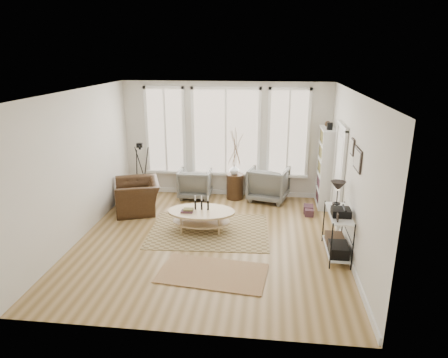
# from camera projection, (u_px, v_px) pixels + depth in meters

# --- Properties ---
(room) EXTENTS (5.50, 5.54, 2.90)m
(room) POSITION_uv_depth(u_px,v_px,m) (211.00, 171.00, 7.51)
(room) COLOR #A78553
(room) RESTS_ON ground
(bay_window) EXTENTS (4.14, 0.12, 2.24)m
(bay_window) POSITION_uv_depth(u_px,v_px,m) (226.00, 134.00, 10.00)
(bay_window) COLOR tan
(bay_window) RESTS_ON ground
(door) EXTENTS (0.09, 1.06, 2.22)m
(door) POSITION_uv_depth(u_px,v_px,m) (339.00, 174.00, 8.38)
(door) COLOR silver
(door) RESTS_ON ground
(bookcase) EXTENTS (0.31, 0.85, 2.06)m
(bookcase) POSITION_uv_depth(u_px,v_px,m) (325.00, 167.00, 9.47)
(bookcase) COLOR white
(bookcase) RESTS_ON ground
(low_shelf) EXTENTS (0.38, 1.08, 1.30)m
(low_shelf) POSITION_uv_depth(u_px,v_px,m) (338.00, 229.00, 7.22)
(low_shelf) COLOR white
(low_shelf) RESTS_ON ground
(wall_art) EXTENTS (0.04, 0.88, 0.44)m
(wall_art) POSITION_uv_depth(u_px,v_px,m) (356.00, 156.00, 6.81)
(wall_art) COLOR black
(wall_art) RESTS_ON ground
(rug_main) EXTENTS (2.55, 1.97, 0.01)m
(rug_main) POSITION_uv_depth(u_px,v_px,m) (209.00, 231.00, 8.34)
(rug_main) COLOR brown
(rug_main) RESTS_ON ground
(rug_runner) EXTENTS (1.90, 1.19, 0.01)m
(rug_runner) POSITION_uv_depth(u_px,v_px,m) (213.00, 273.00, 6.73)
(rug_runner) COLOR brown
(rug_runner) RESTS_ON ground
(coffee_table) EXTENTS (1.41, 0.92, 0.64)m
(coffee_table) POSITION_uv_depth(u_px,v_px,m) (201.00, 215.00, 8.28)
(coffee_table) COLOR tan
(coffee_table) RESTS_ON ground
(armchair_left) EXTENTS (0.82, 0.84, 0.75)m
(armchair_left) POSITION_uv_depth(u_px,v_px,m) (195.00, 183.00, 10.19)
(armchair_left) COLOR slate
(armchair_left) RESTS_ON ground
(armchair_right) EXTENTS (1.12, 1.13, 0.85)m
(armchair_right) POSITION_uv_depth(u_px,v_px,m) (269.00, 184.00, 9.99)
(armchair_right) COLOR slate
(armchair_right) RESTS_ON ground
(side_table) EXTENTS (0.43, 0.43, 1.80)m
(side_table) POSITION_uv_depth(u_px,v_px,m) (235.00, 166.00, 9.95)
(side_table) COLOR #382314
(side_table) RESTS_ON ground
(vase) EXTENTS (0.27, 0.27, 0.25)m
(vase) POSITION_uv_depth(u_px,v_px,m) (234.00, 169.00, 9.98)
(vase) COLOR silver
(vase) RESTS_ON side_table
(accent_chair) EXTENTS (1.39, 1.30, 0.73)m
(accent_chair) POSITION_uv_depth(u_px,v_px,m) (138.00, 196.00, 9.31)
(accent_chair) COLOR #382314
(accent_chair) RESTS_ON ground
(tripod_camera) EXTENTS (0.52, 0.52, 1.47)m
(tripod_camera) POSITION_uv_depth(u_px,v_px,m) (142.00, 174.00, 9.88)
(tripod_camera) COLOR black
(tripod_camera) RESTS_ON ground
(book_stack_near) EXTENTS (0.23, 0.29, 0.18)m
(book_stack_near) POSITION_uv_depth(u_px,v_px,m) (308.00, 209.00, 9.27)
(book_stack_near) COLOR maroon
(book_stack_near) RESTS_ON ground
(book_stack_far) EXTENTS (0.19, 0.25, 0.16)m
(book_stack_far) POSITION_uv_depth(u_px,v_px,m) (309.00, 212.00, 9.11)
(book_stack_far) COLOR maroon
(book_stack_far) RESTS_ON ground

